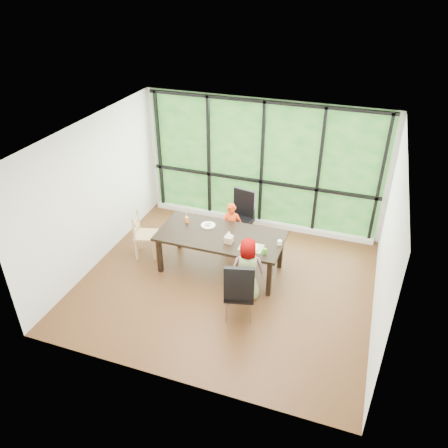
% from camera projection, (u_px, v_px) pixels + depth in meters
% --- Properties ---
extents(ground, '(5.00, 5.00, 0.00)m').
position_uv_depth(ground, '(226.00, 282.00, 7.83)').
color(ground, black).
rests_on(ground, ground).
extents(back_wall, '(5.00, 0.00, 5.00)m').
position_uv_depth(back_wall, '(262.00, 165.00, 8.96)').
color(back_wall, silver).
rests_on(back_wall, ground).
extents(foliage_backdrop, '(4.80, 0.02, 2.65)m').
position_uv_depth(foliage_backdrop, '(262.00, 165.00, 8.94)').
color(foliage_backdrop, '#184C18').
rests_on(foliage_backdrop, back_wall).
extents(window_mullions, '(4.80, 0.06, 2.65)m').
position_uv_depth(window_mullions, '(262.00, 166.00, 8.91)').
color(window_mullions, black).
rests_on(window_mullions, back_wall).
extents(window_sill, '(4.80, 0.12, 0.10)m').
position_uv_depth(window_sill, '(259.00, 222.00, 9.55)').
color(window_sill, silver).
rests_on(window_sill, ground).
extents(dining_table, '(2.27, 1.13, 0.75)m').
position_uv_depth(dining_table, '(221.00, 252.00, 7.98)').
color(dining_table, black).
rests_on(dining_table, ground).
extents(chair_window_leather, '(0.54, 0.54, 1.08)m').
position_uv_depth(chair_window_leather, '(240.00, 218.00, 8.72)').
color(chair_window_leather, black).
rests_on(chair_window_leather, ground).
extents(chair_interior_leather, '(0.56, 0.56, 1.08)m').
position_uv_depth(chair_interior_leather, '(239.00, 288.00, 6.84)').
color(chair_interior_leather, black).
rests_on(chair_interior_leather, ground).
extents(chair_end_beech, '(0.50, 0.51, 0.90)m').
position_uv_depth(chair_end_beech, '(146.00, 235.00, 8.34)').
color(chair_end_beech, tan).
rests_on(chair_end_beech, ground).
extents(child_toddler, '(0.42, 0.31, 1.04)m').
position_uv_depth(child_toddler, '(232.00, 228.00, 8.42)').
color(child_toddler, red).
rests_on(child_toddler, ground).
extents(child_older, '(0.64, 0.52, 1.15)m').
position_uv_depth(child_older, '(246.00, 269.00, 7.22)').
color(child_older, slate).
rests_on(child_older, ground).
extents(placemat, '(0.40, 0.29, 0.01)m').
position_uv_depth(placemat, '(251.00, 247.00, 7.45)').
color(placemat, tan).
rests_on(placemat, dining_table).
extents(plate_far, '(0.27, 0.27, 0.02)m').
position_uv_depth(plate_far, '(208.00, 225.00, 8.05)').
color(plate_far, white).
rests_on(plate_far, dining_table).
extents(plate_near, '(0.27, 0.27, 0.02)m').
position_uv_depth(plate_near, '(251.00, 247.00, 7.44)').
color(plate_near, white).
rests_on(plate_near, dining_table).
extents(orange_cup, '(0.07, 0.07, 0.11)m').
position_uv_depth(orange_cup, '(187.00, 220.00, 8.14)').
color(orange_cup, orange).
rests_on(orange_cup, dining_table).
extents(green_cup, '(0.07, 0.07, 0.10)m').
position_uv_depth(green_cup, '(265.00, 251.00, 7.26)').
color(green_cup, green).
rests_on(green_cup, dining_table).
extents(white_mug, '(0.08, 0.08, 0.08)m').
position_uv_depth(white_mug, '(280.00, 243.00, 7.50)').
color(white_mug, white).
rests_on(white_mug, dining_table).
extents(tissue_box, '(0.14, 0.14, 0.12)m').
position_uv_depth(tissue_box, '(229.00, 239.00, 7.55)').
color(tissue_box, tan).
rests_on(tissue_box, dining_table).
extents(crepe_rolls_far, '(0.10, 0.12, 0.04)m').
position_uv_depth(crepe_rolls_far, '(208.00, 224.00, 8.04)').
color(crepe_rolls_far, tan).
rests_on(crepe_rolls_far, plate_far).
extents(crepe_rolls_near, '(0.05, 0.12, 0.04)m').
position_uv_depth(crepe_rolls_near, '(251.00, 246.00, 7.42)').
color(crepe_rolls_near, tan).
rests_on(crepe_rolls_near, plate_near).
extents(straw_white, '(0.01, 0.04, 0.20)m').
position_uv_depth(straw_white, '(187.00, 215.00, 8.09)').
color(straw_white, white).
rests_on(straw_white, orange_cup).
extents(straw_pink, '(0.01, 0.04, 0.20)m').
position_uv_depth(straw_pink, '(265.00, 247.00, 7.21)').
color(straw_pink, pink).
rests_on(straw_pink, green_cup).
extents(tissue, '(0.12, 0.12, 0.11)m').
position_uv_depth(tissue, '(229.00, 234.00, 7.49)').
color(tissue, white).
rests_on(tissue, tissue_box).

